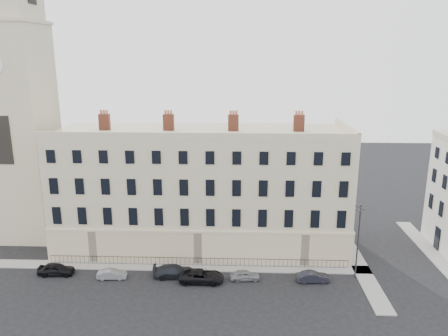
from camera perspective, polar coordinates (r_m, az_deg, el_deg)
The scene contains 14 objects.
ground at distance 47.80m, azimuth 3.37°, elevation -15.77°, with size 160.00×160.00×0.00m, color black.
terrace at distance 55.91m, azimuth -2.89°, elevation -2.69°, with size 36.22×12.22×17.00m.
church_tower at distance 62.48m, azimuth -25.63°, elevation 8.20°, with size 8.00×8.13×44.00m.
pavement_terrace at distance 52.87m, azimuth -7.92°, elevation -12.63°, with size 48.00×2.00×0.12m, color gray.
pavement_east_return at distance 56.60m, azimuth 16.74°, elevation -11.22°, with size 2.00×24.00×0.12m, color gray.
pavement_adjacent at distance 61.54m, azimuth 25.46°, elevation -9.92°, with size 2.00×20.00×0.12m, color gray.
railings at distance 52.48m, azimuth -3.46°, elevation -12.12°, with size 35.00×0.04×0.96m.
car_a at distance 53.94m, azimuth -21.08°, elevation -12.22°, with size 1.61×4.01×1.37m, color black.
car_b at distance 51.34m, azimuth -14.42°, elevation -13.27°, with size 1.13×3.23×1.06m, color gray.
car_c at distance 50.38m, azimuth -6.51°, elevation -13.24°, with size 1.91×4.70×1.37m, color black.
car_d at distance 49.16m, azimuth -2.97°, elevation -13.92°, with size 2.27×4.93×1.37m, color black.
car_e at distance 49.58m, azimuth 2.74°, elevation -13.80°, with size 1.33×3.31×1.13m, color gray.
car_f at distance 50.09m, azimuth 11.55°, elevation -13.77°, with size 1.24×3.55×1.17m, color black.
streetlamp at distance 50.27m, azimuth 17.11°, elevation -8.76°, with size 0.83×1.77×8.59m.
Camera 1 is at (-1.16, -41.14, 24.30)m, focal length 35.00 mm.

